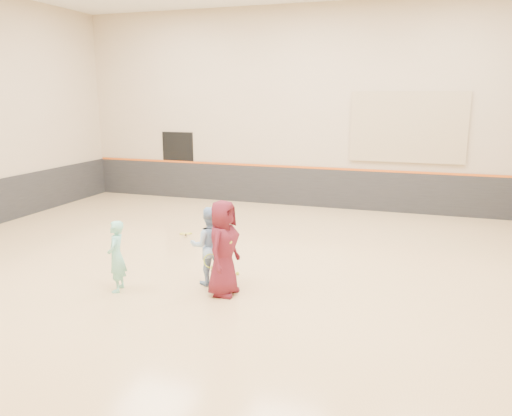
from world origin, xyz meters
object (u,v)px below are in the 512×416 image
(girl, at_px, (116,256))
(spare_racket, at_px, (186,231))
(young_man, at_px, (223,248))
(instructor, at_px, (209,246))

(girl, xyz_separation_m, spare_racket, (-0.51, 3.72, -0.56))
(girl, xyz_separation_m, young_man, (1.84, 0.45, 0.20))
(young_man, height_order, spare_racket, young_man)
(instructor, xyz_separation_m, young_man, (0.43, -0.38, 0.11))
(instructor, relative_size, young_man, 0.86)
(girl, height_order, young_man, young_man)
(instructor, relative_size, spare_racket, 2.07)
(instructor, height_order, spare_racket, instructor)
(girl, bearing_deg, instructor, 103.69)
(girl, distance_m, young_man, 1.90)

